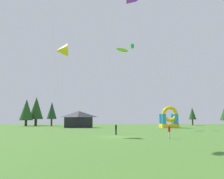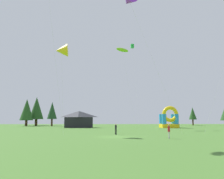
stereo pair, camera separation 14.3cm
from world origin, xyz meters
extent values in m
plane|color=#47752D|center=(0.00, 0.00, 0.00)|extent=(120.00, 120.00, 0.00)
cylinder|color=silver|center=(-8.34, -2.11, 11.27)|extent=(2.40, 3.31, 22.54)
cylinder|color=silver|center=(18.69, 5.89, 9.70)|extent=(5.52, 2.65, 19.41)
cone|color=yellow|center=(-8.75, 4.86, 13.97)|extent=(2.33, 2.38, 2.34)
cylinder|color=silver|center=(-9.03, 7.93, 6.98)|extent=(0.58, 6.16, 13.97)
ellipsoid|color=#8CD826|center=(2.85, 24.05, 19.70)|extent=(3.36, 1.77, 1.61)
cylinder|color=silver|center=(4.50, 24.32, 9.85)|extent=(3.30, 0.54, 19.70)
cone|color=purple|center=(1.78, -3.88, 18.58)|extent=(2.54, 2.64, 2.26)
cylinder|color=silver|center=(5.70, -2.45, 9.29)|extent=(7.86, 2.87, 18.59)
cube|color=green|center=(5.54, 25.21, 20.79)|extent=(0.85, 0.85, 0.45)
cube|color=green|center=(5.54, 25.21, 21.34)|extent=(0.85, 0.85, 0.45)
cylinder|color=silver|center=(5.94, 22.64, 10.53)|extent=(0.82, 5.16, 21.07)
cylinder|color=black|center=(0.25, 4.16, 0.42)|extent=(0.16, 0.16, 0.85)
cylinder|color=black|center=(0.40, 4.09, 0.42)|extent=(0.16, 0.16, 0.85)
cylinder|color=black|center=(0.32, 4.13, 1.18)|extent=(0.40, 0.40, 0.67)
sphere|color=#D8AD84|center=(0.32, 4.13, 1.63)|extent=(0.23, 0.23, 0.23)
cylinder|color=silver|center=(7.09, -2.76, 0.45)|extent=(0.18, 0.18, 0.89)
cylinder|color=silver|center=(6.97, -2.89, 0.45)|extent=(0.18, 0.18, 0.89)
cylinder|color=#B21E26|center=(7.03, -2.82, 1.24)|extent=(0.45, 0.45, 0.71)
sphere|color=#9E704C|center=(7.03, -2.82, 1.72)|extent=(0.24, 0.24, 0.24)
cube|color=yellow|center=(15.45, 28.73, 0.49)|extent=(4.40, 4.19, 0.99)
cylinder|color=#268CD8|center=(13.84, 27.22, 2.28)|extent=(1.17, 1.17, 2.58)
cylinder|color=#268CD8|center=(17.06, 27.22, 2.28)|extent=(1.17, 1.17, 2.58)
cylinder|color=#268CD8|center=(13.84, 30.24, 2.28)|extent=(1.17, 1.17, 2.58)
cylinder|color=#268CD8|center=(17.06, 30.24, 2.28)|extent=(1.17, 1.17, 2.58)
torus|color=yellow|center=(15.45, 27.22, 3.57)|extent=(4.16, 0.94, 4.16)
cube|color=black|center=(-8.43, 29.42, 1.39)|extent=(7.23, 3.20, 2.77)
pyramid|color=#3F3F47|center=(-8.43, 29.42, 3.59)|extent=(7.23, 3.20, 1.64)
cylinder|color=#4C331E|center=(-26.19, 41.19, 0.89)|extent=(0.76, 0.76, 1.78)
cone|color=#234C1E|center=(-26.19, 41.19, 5.12)|extent=(4.20, 4.20, 6.67)
cylinder|color=#4C331E|center=(-24.13, 44.62, 1.06)|extent=(0.83, 0.83, 2.11)
cone|color=#234C1E|center=(-24.13, 44.62, 5.74)|extent=(4.64, 4.64, 7.27)
cylinder|color=#4C331E|center=(-18.23, 41.18, 1.09)|extent=(0.55, 0.55, 2.18)
cone|color=#1E4221|center=(-18.23, 41.18, 4.85)|extent=(3.07, 3.07, 5.33)
cylinder|color=#4C331E|center=(27.89, 44.85, 0.99)|extent=(0.46, 0.46, 1.97)
cone|color=#234C1E|center=(27.89, 44.85, 4.00)|extent=(2.54, 2.54, 4.04)
camera|label=1|loc=(-1.44, -34.21, 2.86)|focal=37.97mm
camera|label=2|loc=(-1.30, -34.21, 2.86)|focal=37.97mm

